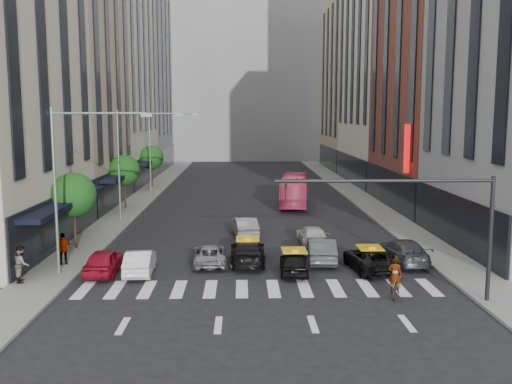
{
  "coord_description": "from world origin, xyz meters",
  "views": [
    {
      "loc": [
        -1.0,
        -26.51,
        8.8
      ],
      "look_at": [
        -0.1,
        8.56,
        4.0
      ],
      "focal_mm": 40.0,
      "sensor_mm": 36.0,
      "label": 1
    }
  ],
  "objects": [
    {
      "name": "building_right_d",
      "position": [
        17.0,
        65.0,
        14.0
      ],
      "size": [
        8.0,
        18.0,
        28.0
      ],
      "primitive_type": "cube",
      "color": "tan",
      "rests_on": "ground"
    },
    {
      "name": "building_far",
      "position": [
        0.0,
        85.0,
        18.0
      ],
      "size": [
        30.0,
        10.0,
        36.0
      ],
      "primitive_type": "cube",
      "color": "gray",
      "rests_on": "ground"
    },
    {
      "name": "tree_far",
      "position": [
        -11.8,
        42.0,
        3.65
      ],
      "size": [
        2.88,
        2.88,
        4.95
      ],
      "color": "black",
      "rests_on": "sidewalk_left"
    },
    {
      "name": "car_white_front",
      "position": [
        -6.66,
        4.44,
        0.68
      ],
      "size": [
        1.66,
        4.2,
        1.36
      ],
      "primitive_type": "imported",
      "rotation": [
        0.0,
        0.0,
        3.2
      ],
      "color": "silver",
      "rests_on": "ground"
    },
    {
      "name": "bus",
      "position": [
        4.09,
        28.36,
        1.46
      ],
      "size": [
        3.59,
        10.67,
        2.91
      ],
      "primitive_type": "imported",
      "rotation": [
        0.0,
        0.0,
        3.03
      ],
      "color": "#D43E67",
      "rests_on": "ground"
    },
    {
      "name": "rider",
      "position": [
        6.38,
        -0.07,
        1.72
      ],
      "size": [
        0.74,
        0.6,
        1.76
      ],
      "primitive_type": "imported",
      "rotation": [
        0.0,
        0.0,
        2.82
      ],
      "color": "gray",
      "rests_on": "motorcycle"
    },
    {
      "name": "traffic_signal",
      "position": [
        7.69,
        -1.0,
        4.47
      ],
      "size": [
        10.1,
        0.2,
        6.0
      ],
      "color": "black",
      "rests_on": "ground"
    },
    {
      "name": "car_row2_left",
      "position": [
        -0.77,
        13.98,
        0.72
      ],
      "size": [
        2.09,
        4.53,
        1.44
      ],
      "primitive_type": "imported",
      "rotation": [
        0.0,
        0.0,
        3.28
      ],
      "color": "#939398",
      "rests_on": "ground"
    },
    {
      "name": "tree_mid",
      "position": [
        -11.8,
        26.0,
        3.65
      ],
      "size": [
        2.88,
        2.88,
        4.95
      ],
      "color": "black",
      "rests_on": "sidewalk_left"
    },
    {
      "name": "car_red",
      "position": [
        -8.62,
        4.48,
        0.71
      ],
      "size": [
        1.77,
        4.19,
        1.41
      ],
      "primitive_type": "imported",
      "rotation": [
        0.0,
        0.0,
        3.12
      ],
      "color": "maroon",
      "rests_on": "ground"
    },
    {
      "name": "tree_near",
      "position": [
        -11.8,
        10.0,
        3.65
      ],
      "size": [
        2.88,
        2.88,
        4.95
      ],
      "color": "black",
      "rests_on": "sidewalk_left"
    },
    {
      "name": "building_right_b",
      "position": [
        17.0,
        27.0,
        13.0
      ],
      "size": [
        8.0,
        18.0,
        26.0
      ],
      "primitive_type": "cube",
      "color": "brown",
      "rests_on": "ground"
    },
    {
      "name": "sidewalk_right",
      "position": [
        11.5,
        30.0,
        0.07
      ],
      "size": [
        3.0,
        96.0,
        0.15
      ],
      "primitive_type": "cube",
      "color": "slate",
      "rests_on": "ground"
    },
    {
      "name": "motorcycle",
      "position": [
        6.38,
        -0.07,
        0.42
      ],
      "size": [
        1.02,
        1.68,
        0.84
      ],
      "primitive_type": "imported",
      "rotation": [
        0.0,
        0.0,
        2.82
      ],
      "color": "black",
      "rests_on": "ground"
    },
    {
      "name": "building_left_c",
      "position": [
        -17.0,
        46.0,
        18.0
      ],
      "size": [
        8.0,
        20.0,
        36.0
      ],
      "primitive_type": "cube",
      "color": "beige",
      "rests_on": "ground"
    },
    {
      "name": "building_left_d",
      "position": [
        -17.0,
        65.0,
        15.0
      ],
      "size": [
        8.0,
        18.0,
        30.0
      ],
      "primitive_type": "cube",
      "color": "gray",
      "rests_on": "ground"
    },
    {
      "name": "building_right_c",
      "position": [
        17.0,
        46.0,
        20.0
      ],
      "size": [
        8.0,
        20.0,
        40.0
      ],
      "primitive_type": "cube",
      "color": "beige",
      "rests_on": "ground"
    },
    {
      "name": "taxi_right",
      "position": [
        6.26,
        4.84,
        0.64
      ],
      "size": [
        2.61,
        4.83,
        1.29
      ],
      "primitive_type": "imported",
      "rotation": [
        0.0,
        0.0,
        3.25
      ],
      "color": "black",
      "rests_on": "ground"
    },
    {
      "name": "building_left_b",
      "position": [
        -17.0,
        28.0,
        12.0
      ],
      "size": [
        8.0,
        16.0,
        24.0
      ],
      "primitive_type": "cube",
      "color": "tan",
      "rests_on": "ground"
    },
    {
      "name": "streetlamp_far",
      "position": [
        -10.04,
        36.0,
        5.9
      ],
      "size": [
        5.38,
        0.25,
        9.0
      ],
      "color": "gray",
      "rests_on": "sidewalk_left"
    },
    {
      "name": "taxi_left",
      "position": [
        -0.65,
        6.5,
        0.73
      ],
      "size": [
        2.06,
        5.04,
        1.46
      ],
      "primitive_type": "imported",
      "rotation": [
        0.0,
        0.0,
        3.14
      ],
      "color": "black",
      "rests_on": "ground"
    },
    {
      "name": "car_grey_mid",
      "position": [
        3.77,
        6.76,
        0.75
      ],
      "size": [
        1.9,
        4.65,
        1.5
      ],
      "primitive_type": "imported",
      "rotation": [
        0.0,
        0.0,
        3.07
      ],
      "color": "#3D3F44",
      "rests_on": "ground"
    },
    {
      "name": "taxi_center",
      "position": [
        1.9,
        4.21,
        0.65
      ],
      "size": [
        1.75,
        3.91,
        1.31
      ],
      "primitive_type": "imported",
      "rotation": [
        0.0,
        0.0,
        3.09
      ],
      "color": "black",
      "rests_on": "ground"
    },
    {
      "name": "liberty_sign",
      "position": [
        12.6,
        20.0,
        6.0
      ],
      "size": [
        0.3,
        0.7,
        4.0
      ],
      "color": "red",
      "rests_on": "ground"
    },
    {
      "name": "pedestrian_far",
      "position": [
        -11.31,
        5.91,
        1.08
      ],
      "size": [
        1.18,
        0.74,
        1.87
      ],
      "primitive_type": "imported",
      "rotation": [
        0.0,
        0.0,
        3.42
      ],
      "color": "gray",
      "rests_on": "sidewalk_left"
    },
    {
      "name": "ground",
      "position": [
        0.0,
        0.0,
        0.0
      ],
      "size": [
        160.0,
        160.0,
        0.0
      ],
      "primitive_type": "plane",
      "color": "black",
      "rests_on": "ground"
    },
    {
      "name": "streetlamp_mid",
      "position": [
        -10.04,
        20.0,
        5.9
      ],
      "size": [
        5.38,
        0.25,
        9.0
      ],
      "color": "gray",
      "rests_on": "sidewalk_left"
    },
    {
      "name": "car_grey_curb",
      "position": [
        8.59,
        6.36,
        0.72
      ],
      "size": [
        2.4,
        5.1,
        1.44
      ],
      "primitive_type": "imported",
      "rotation": [
        0.0,
        0.0,
        3.22
      ],
      "color": "#3A3C40",
      "rests_on": "ground"
    },
    {
      "name": "pedestrian_near",
      "position": [
        -12.42,
        2.53,
        1.11
      ],
      "size": [
        0.96,
        1.1,
        1.93
      ],
      "primitive_type": "imported",
      "rotation": [
        0.0,
        0.0,
        1.85
      ],
      "color": "gray",
      "rests_on": "sidewalk_left"
    },
    {
      "name": "car_silver",
      "position": [
        -2.9,
        6.29,
        0.59
      ],
      "size": [
        2.24,
        4.35,
        1.18
      ],
      "primitive_type": "imported",
      "rotation": [
        0.0,
        0.0,
        3.21
      ],
      "color": "gray",
      "rests_on": "ground"
    },
    {
      "name": "car_row2_right",
      "position": [
        3.8,
        11.35,
        0.63
      ],
      "size": [
        1.98,
        4.42,
        1.26
      ],
      "primitive_type": "imported",
      "rotation": [
        0.0,
        0.0,
        3.19
      ],
      "color": "silver",
      "rests_on": "ground"
    },
    {
      "name": "streetlamp_near",
      "position": [
        -10.04,
        4.0,
        5.9
      ],
      "size": [
        5.38,
        0.25,
        9.0
      ],
      "color": "gray",
      "rests_on": "sidewalk_left"
    },
    {
      "name": "sidewalk_left",
      "position": [
        -11.5,
        30.0,
        0.07
      ],
      "size": [
        3.0,
        96.0,
        0.15
      ],
      "primitive_type": "cube",
      "color": "slate",
      "rests_on": "ground"
    }
  ]
}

